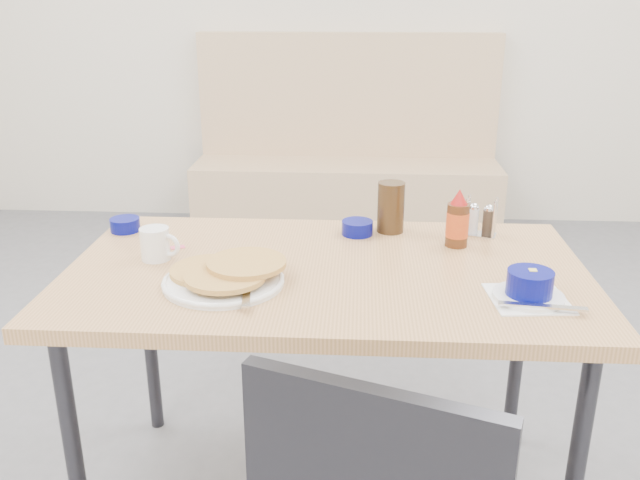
# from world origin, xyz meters

# --- Properties ---
(wall_back) EXTENTS (5.00, 0.06, 2.80)m
(wall_back) POSITION_xyz_m (0.00, 2.97, 1.40)
(wall_back) COLOR beige
(wall_back) RESTS_ON ground
(booth_bench) EXTENTS (1.90, 0.56, 1.22)m
(booth_bench) POSITION_xyz_m (0.00, 2.78, 0.35)
(booth_bench) COLOR tan
(booth_bench) RESTS_ON ground
(dining_table) EXTENTS (1.40, 0.80, 0.76)m
(dining_table) POSITION_xyz_m (0.00, 0.25, 0.70)
(dining_table) COLOR tan
(dining_table) RESTS_ON ground
(pancake_plate) EXTENTS (0.31, 0.32, 0.05)m
(pancake_plate) POSITION_xyz_m (-0.25, 0.13, 0.78)
(pancake_plate) COLOR white
(pancake_plate) RESTS_ON dining_table
(coffee_mug) EXTENTS (0.12, 0.08, 0.09)m
(coffee_mug) POSITION_xyz_m (-0.47, 0.28, 0.81)
(coffee_mug) COLOR white
(coffee_mug) RESTS_ON dining_table
(grits_setting) EXTENTS (0.22, 0.20, 0.08)m
(grits_setting) POSITION_xyz_m (0.50, 0.07, 0.79)
(grits_setting) COLOR white
(grits_setting) RESTS_ON dining_table
(creamer_bowl) EXTENTS (0.09, 0.09, 0.04)m
(creamer_bowl) POSITION_xyz_m (-0.64, 0.51, 0.78)
(creamer_bowl) COLOR #040969
(creamer_bowl) RESTS_ON dining_table
(butter_bowl) EXTENTS (0.10, 0.10, 0.04)m
(butter_bowl) POSITION_xyz_m (0.08, 0.52, 0.78)
(butter_bowl) COLOR #040969
(butter_bowl) RESTS_ON dining_table
(amber_tumbler) EXTENTS (0.09, 0.09, 0.16)m
(amber_tumbler) POSITION_xyz_m (0.18, 0.55, 0.84)
(amber_tumbler) COLOR #342210
(amber_tumbler) RESTS_ON dining_table
(condiment_caddy) EXTENTS (0.11, 0.08, 0.12)m
(condiment_caddy) POSITION_xyz_m (0.46, 0.54, 0.80)
(condiment_caddy) COLOR silver
(condiment_caddy) RESTS_ON dining_table
(syrup_bottle) EXTENTS (0.07, 0.07, 0.17)m
(syrup_bottle) POSITION_xyz_m (0.37, 0.44, 0.83)
(syrup_bottle) COLOR #47230F
(syrup_bottle) RESTS_ON dining_table
(sugar_wrapper) EXTENTS (0.05, 0.04, 0.00)m
(sugar_wrapper) POSITION_xyz_m (-0.44, 0.37, 0.76)
(sugar_wrapper) COLOR #F15075
(sugar_wrapper) RESTS_ON dining_table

